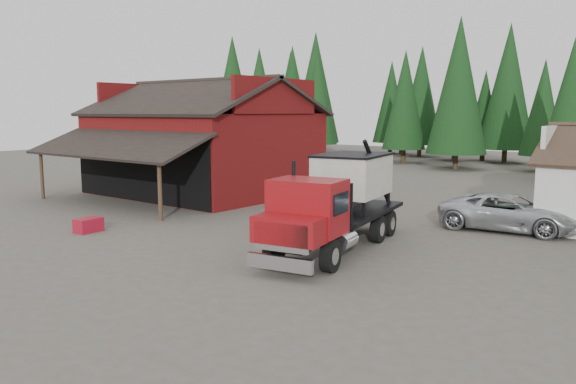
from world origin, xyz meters
The scene contains 9 objects.
ground centered at (0.00, 0.00, 0.00)m, with size 120.00×120.00×0.00m, color #4E493E.
red_barn centered at (-11.00, 9.90, 2.69)m, with size 12.80×13.63×7.18m.
conifer_backdrop centered at (0.00, 42.00, 0.00)m, with size 76.00×16.00×16.00m, color black, non-canonical shape.
near_pine_a centered at (-22.00, 28.00, 6.39)m, with size 4.40×4.40×11.40m.
near_pine_b centered at (6.00, 30.00, 5.89)m, with size 3.96×3.96×10.40m.
near_pine_d centered at (-4.00, 34.00, 7.39)m, with size 5.28×5.28×13.40m.
feed_truck centered at (4.00, 2.63, 1.88)m, with size 3.96×9.21×4.03m.
silver_car centered at (8.00, 10.00, 0.80)m, with size 2.64×5.73×1.59m, color #B8BBC1.
equip_box centered at (-6.00, -1.46, 0.30)m, with size 0.70×1.10×0.60m, color maroon.
Camera 1 is at (15.32, -14.64, 5.11)m, focal length 35.00 mm.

